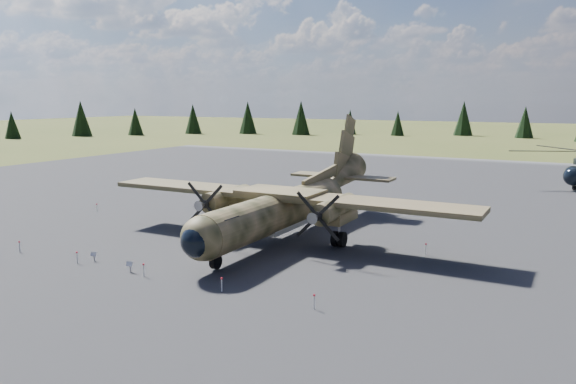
% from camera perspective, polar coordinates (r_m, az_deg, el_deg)
% --- Properties ---
extents(ground, '(500.00, 500.00, 0.00)m').
position_cam_1_polar(ground, '(48.68, -5.38, -3.86)').
color(ground, brown).
rests_on(ground, ground).
extents(apron, '(120.00, 120.00, 0.04)m').
position_cam_1_polar(apron, '(57.08, 0.17, -1.84)').
color(apron, '#58585D').
rests_on(apron, ground).
extents(transport_plane, '(30.99, 28.24, 10.26)m').
position_cam_1_polar(transport_plane, '(45.20, -0.09, -1.03)').
color(transport_plane, '#35361D').
rests_on(transport_plane, ground).
extents(info_placard_left, '(0.44, 0.30, 0.64)m').
position_cam_1_polar(info_placard_left, '(41.50, -19.13, -6.08)').
color(info_placard_left, gray).
rests_on(info_placard_left, ground).
extents(info_placard_right, '(0.49, 0.28, 0.73)m').
position_cam_1_polar(info_placard_right, '(38.18, -15.77, -7.16)').
color(info_placard_right, gray).
rests_on(info_placard_right, ground).
extents(barrier_fence, '(33.12, 29.62, 0.85)m').
position_cam_1_polar(barrier_fence, '(48.75, -5.90, -3.23)').
color(barrier_fence, silver).
rests_on(barrier_fence, ground).
extents(treeline, '(283.99, 288.88, 10.99)m').
position_cam_1_polar(treeline, '(51.06, -0.84, 2.34)').
color(treeline, black).
rests_on(treeline, ground).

